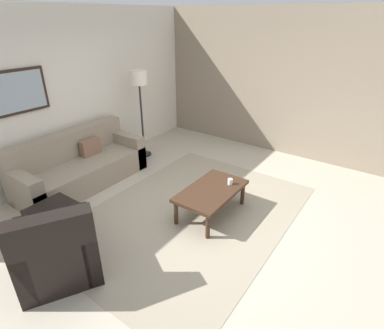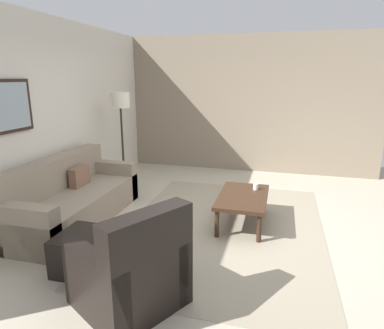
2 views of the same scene
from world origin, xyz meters
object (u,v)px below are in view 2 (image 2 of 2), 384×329
Objects in this scene: armchair_leather at (133,275)px; lamp_standing at (121,110)px; couch_main at (69,200)px; ottoman at (87,252)px; framed_artwork at (5,107)px; cup at (256,187)px; coffee_table at (243,199)px.

lamp_standing reaches higher than armchair_leather.
armchair_leather is at bearing -152.39° from lamp_standing.
couch_main reaches higher than ottoman.
framed_artwork is (0.56, 1.32, 1.41)m from ottoman.
framed_artwork reaches higher than couch_main.
couch_main is 2.62m from cup.
couch_main is 2.00× the size of armchair_leather.
ottoman is at bearing -113.06° from framed_artwork.
ottoman is 0.51× the size of coffee_table.
couch_main is at bearing 102.53° from coffee_table.
ottoman is 6.53× the size of cup.
ottoman is 2.92m from lamp_standing.
framed_artwork reaches higher than armchair_leather.
lamp_standing reaches higher than coffee_table.
coffee_table is (0.52, -2.34, 0.06)m from couch_main.
ottoman is (0.41, 0.72, -0.11)m from armchair_leather.
framed_artwork reaches higher than lamp_standing.
ottoman is 2.12m from coffee_table.
coffee_table is at bearing -70.05° from framed_artwork.
lamp_standing is 2.04m from framed_artwork.
coffee_table is at bearing 152.82° from cup.
cup is (2.25, -0.85, 0.15)m from armchair_leather.
lamp_standing is at bearing -14.33° from framed_artwork.
couch_main is at bearing -40.24° from framed_artwork.
lamp_standing is at bearing 17.98° from ottoman.
couch_main is 2.66× the size of framed_artwork.
lamp_standing is (0.69, 2.39, 0.96)m from cup.
cup is 2.66m from lamp_standing.
framed_artwork is at bearing 109.95° from coffee_table.
cup is 0.10× the size of framed_artwork.
framed_artwork is at bearing 139.76° from couch_main.
armchair_leather is 12.74× the size of cup.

